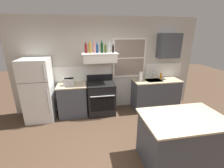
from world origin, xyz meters
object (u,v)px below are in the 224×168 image
object	(u,v)px
refrigerator	(39,90)
bottle_rose_pink	(94,48)
dish_soap_bottle	(161,76)
bottle_champagne_gold_foil	(90,48)
bottle_dark_green_wine	(102,48)
bottle_clear_tall	(109,47)
paper_towel_roll	(141,76)
bottle_olive_oil_square	(105,49)
bottle_red_label_wine	(86,49)
bottle_blue_liqueur	(97,48)
stove_range	(101,98)
kitchen_island	(180,140)
bottle_balsamic_dark	(113,49)
toaster	(69,82)

from	to	relation	value
refrigerator	bottle_rose_pink	world-z (taller)	bottle_rose_pink
dish_soap_bottle	bottle_rose_pink	bearing A→B (deg)	-177.70
dish_soap_bottle	bottle_champagne_gold_foil	bearing A→B (deg)	179.49
bottle_dark_green_wine	bottle_clear_tall	world-z (taller)	bottle_clear_tall
bottle_rose_pink	paper_towel_roll	size ratio (longest dim) A/B	1.13
bottle_dark_green_wine	bottle_olive_oil_square	world-z (taller)	bottle_dark_green_wine
bottle_rose_pink	bottle_clear_tall	xyz separation A→B (m)	(0.40, 0.01, 0.01)
bottle_red_label_wine	dish_soap_bottle	world-z (taller)	bottle_red_label_wine
bottle_red_label_wine	bottle_olive_oil_square	world-z (taller)	bottle_red_label_wine
refrigerator	bottle_blue_liqueur	world-z (taller)	bottle_blue_liqueur
bottle_dark_green_wine	stove_range	bearing A→B (deg)	-125.09
paper_towel_roll	dish_soap_bottle	world-z (taller)	paper_towel_roll
bottle_olive_oil_square	refrigerator	bearing A→B (deg)	-176.38
bottle_champagne_gold_foil	kitchen_island	bearing A→B (deg)	-56.82
bottle_red_label_wine	bottle_balsamic_dark	distance (m)	0.72
bottle_blue_liqueur	paper_towel_roll	xyz separation A→B (m)	(1.25, -0.10, -0.81)
refrigerator	stove_range	world-z (taller)	refrigerator
toaster	stove_range	size ratio (longest dim) A/B	0.27
toaster	bottle_balsamic_dark	xyz separation A→B (m)	(1.23, 0.06, 0.84)
refrigerator	paper_towel_roll	size ratio (longest dim) A/B	6.12
bottle_champagne_gold_foil	bottle_rose_pink	xyz separation A→B (m)	(0.10, -0.10, -0.00)
bottle_olive_oil_square	paper_towel_roll	distance (m)	1.31
bottle_champagne_gold_foil	kitchen_island	distance (m)	2.98
stove_range	bottle_blue_liqueur	distance (m)	1.40
bottle_blue_liqueur	bottle_olive_oil_square	world-z (taller)	bottle_blue_liqueur
bottle_dark_green_wine	bottle_olive_oil_square	xyz separation A→B (m)	(0.10, 0.01, -0.03)
bottle_champagne_gold_foil	kitchen_island	size ratio (longest dim) A/B	0.22
refrigerator	toaster	bearing A→B (deg)	2.07
refrigerator	bottle_red_label_wine	distance (m)	1.66
bottle_red_label_wine	paper_towel_roll	size ratio (longest dim) A/B	1.03
bottle_rose_pink	dish_soap_bottle	xyz separation A→B (m)	(2.03, 0.08, -0.87)
bottle_olive_oil_square	paper_towel_roll	bearing A→B (deg)	-2.99
bottle_champagne_gold_foil	bottle_red_label_wine	bearing A→B (deg)	-165.64
toaster	bottle_red_label_wine	bearing A→B (deg)	13.74
bottle_rose_pink	refrigerator	bearing A→B (deg)	-176.99
toaster	bottle_blue_liqueur	world-z (taller)	bottle_blue_liqueur
bottle_blue_liqueur	kitchen_island	size ratio (longest dim) A/B	0.19
toaster	bottle_olive_oil_square	world-z (taller)	bottle_olive_oil_square
refrigerator	paper_towel_roll	xyz separation A→B (m)	(2.84, 0.06, 0.22)
bottle_champagne_gold_foil	bottle_blue_liqueur	world-z (taller)	bottle_champagne_gold_foil
bottle_champagne_gold_foil	paper_towel_roll	bearing A→B (deg)	-4.71
bottle_clear_tall	dish_soap_bottle	xyz separation A→B (m)	(1.63, 0.07, -0.89)
bottle_clear_tall	dish_soap_bottle	distance (m)	1.85
paper_towel_roll	dish_soap_bottle	distance (m)	0.70
bottle_balsamic_dark	bottle_clear_tall	bearing A→B (deg)	178.57
toaster	dish_soap_bottle	world-z (taller)	toaster
dish_soap_bottle	kitchen_island	world-z (taller)	dish_soap_bottle
bottle_champagne_gold_foil	bottle_olive_oil_square	bearing A→B (deg)	-8.99
paper_towel_roll	dish_soap_bottle	xyz separation A→B (m)	(0.69, 0.10, -0.04)
bottle_rose_pink	kitchen_island	world-z (taller)	bottle_rose_pink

